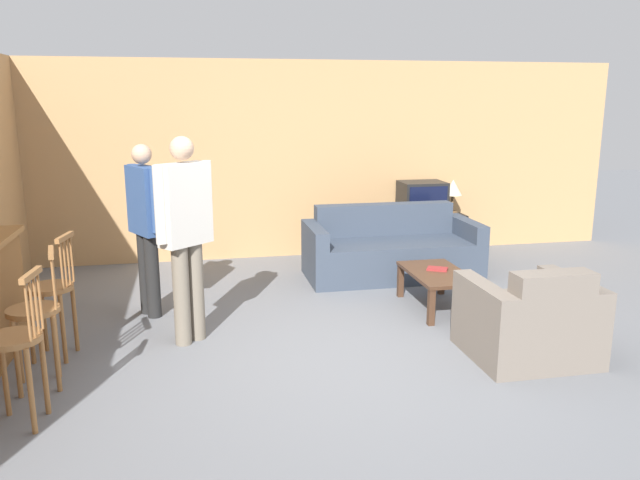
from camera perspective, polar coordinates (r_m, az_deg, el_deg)
name	(u,v)px	position (r m, az deg, el deg)	size (l,w,h in m)	color
ground_plane	(351,364)	(5.18, 2.81, -11.22)	(24.00, 24.00, 0.00)	slate
wall_back	(283,160)	(8.37, -3.36, 7.27)	(9.40, 0.08, 2.60)	tan
bar_chair_near	(16,348)	(4.53, -26.05, -8.90)	(0.41, 0.41, 1.04)	#996638
bar_chair_mid	(36,319)	(5.04, -24.51, -6.59)	(0.44, 0.44, 1.04)	#996638
bar_chair_far	(52,296)	(5.56, -23.27, -4.70)	(0.43, 0.43, 1.04)	#996638
couch_far	(391,251)	(7.59, 6.48, -1.03)	(2.05, 0.93, 0.83)	#384251
armchair_near	(529,322)	(5.46, 18.59, -7.15)	(0.96, 0.88, 0.81)	#70665B
coffee_table	(437,277)	(6.46, 10.68, -3.38)	(0.55, 0.98, 0.39)	#472D1E
tv_unit	(421,235)	(8.69, 9.18, 0.50)	(1.18, 0.46, 0.56)	black
tv	(422,198)	(8.59, 9.31, 3.78)	(0.60, 0.48, 0.45)	black
book_on_table	(437,269)	(6.51, 10.68, -2.61)	(0.25, 0.22, 0.02)	maroon
table_lamp	(453,189)	(8.74, 12.06, 4.60)	(0.25, 0.25, 0.47)	brown
person_by_window	(146,221)	(6.25, -15.65, 1.72)	(0.36, 0.51, 1.69)	black
person_by_counter	(186,229)	(5.44, -12.19, 1.02)	(0.48, 0.44, 1.80)	#756B5B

